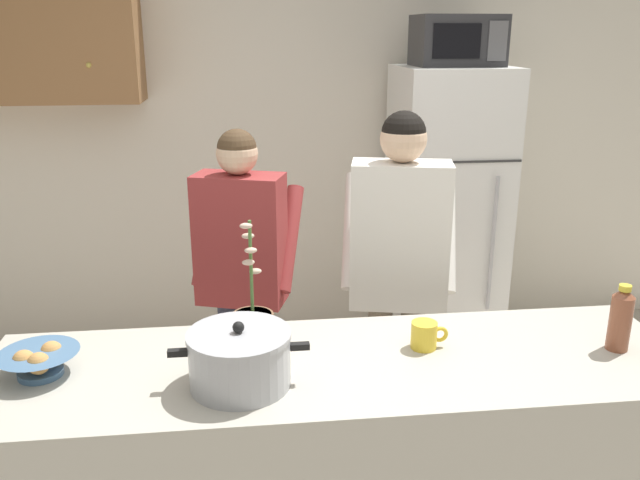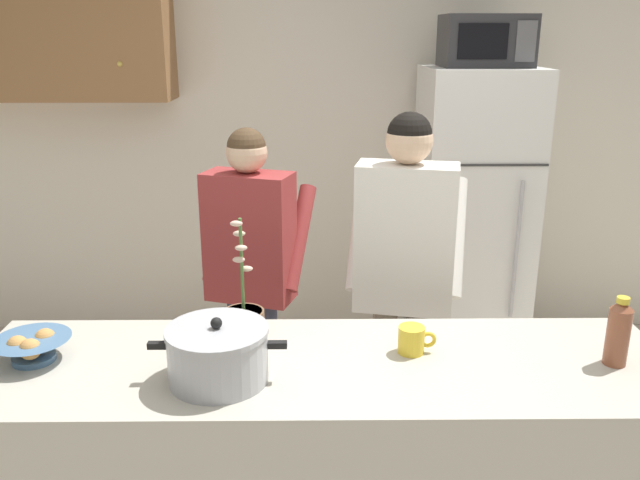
# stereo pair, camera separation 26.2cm
# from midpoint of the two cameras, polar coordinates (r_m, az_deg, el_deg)

# --- Properties ---
(back_wall_unit) EXTENTS (6.00, 0.48, 2.60)m
(back_wall_unit) POSITION_cam_midpoint_polar(r_m,az_deg,el_deg) (4.24, -2.00, 10.07)
(back_wall_unit) COLOR silver
(back_wall_unit) RESTS_ON ground
(kitchen_island) EXTENTS (2.34, 0.68, 0.92)m
(kitchen_island) POSITION_cam_midpoint_polar(r_m,az_deg,el_deg) (2.46, 3.39, -20.12)
(kitchen_island) COLOR #BCB7A8
(kitchen_island) RESTS_ON ground
(refrigerator) EXTENTS (0.64, 0.68, 1.77)m
(refrigerator) POSITION_cam_midpoint_polar(r_m,az_deg,el_deg) (4.08, 14.86, 1.80)
(refrigerator) COLOR white
(refrigerator) RESTS_ON ground
(microwave) EXTENTS (0.48, 0.37, 0.28)m
(microwave) POSITION_cam_midpoint_polar(r_m,az_deg,el_deg) (3.92, 16.18, 16.31)
(microwave) COLOR #2D2D30
(microwave) RESTS_ON refrigerator
(person_near_pot) EXTENTS (0.56, 0.51, 1.57)m
(person_near_pot) POSITION_cam_midpoint_polar(r_m,az_deg,el_deg) (3.05, -3.60, -1.45)
(person_near_pot) COLOR #33384C
(person_near_pot) RESTS_ON ground
(person_by_sink) EXTENTS (0.57, 0.50, 1.66)m
(person_by_sink) POSITION_cam_midpoint_polar(r_m,az_deg,el_deg) (2.86, 9.98, -1.52)
(person_by_sink) COLOR #726656
(person_by_sink) RESTS_ON ground
(cooking_pot) EXTENTS (0.43, 0.32, 0.21)m
(cooking_pot) POSITION_cam_midpoint_polar(r_m,az_deg,el_deg) (2.07, -5.27, -9.94)
(cooking_pot) COLOR #ADAFB5
(cooking_pot) RESTS_ON kitchen_island
(coffee_mug) EXTENTS (0.13, 0.09, 0.10)m
(coffee_mug) POSITION_cam_midpoint_polar(r_m,az_deg,el_deg) (2.29, 11.33, -8.58)
(coffee_mug) COLOR yellow
(coffee_mug) RESTS_ON kitchen_island
(bread_bowl) EXTENTS (0.25, 0.25, 0.10)m
(bread_bowl) POSITION_cam_midpoint_polar(r_m,az_deg,el_deg) (2.34, -20.85, -8.80)
(bread_bowl) COLOR #4C7299
(bread_bowl) RESTS_ON kitchen_island
(bottle_near_edge) EXTENTS (0.07, 0.07, 0.24)m
(bottle_near_edge) POSITION_cam_midpoint_polar(r_m,az_deg,el_deg) (2.41, 27.44, -7.18)
(bottle_near_edge) COLOR brown
(bottle_near_edge) RESTS_ON kitchen_island
(potted_orchid) EXTENTS (0.15, 0.15, 0.43)m
(potted_orchid) POSITION_cam_midpoint_polar(r_m,az_deg,el_deg) (2.38, -3.53, -6.65)
(potted_orchid) COLOR brown
(potted_orchid) RESTS_ON kitchen_island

